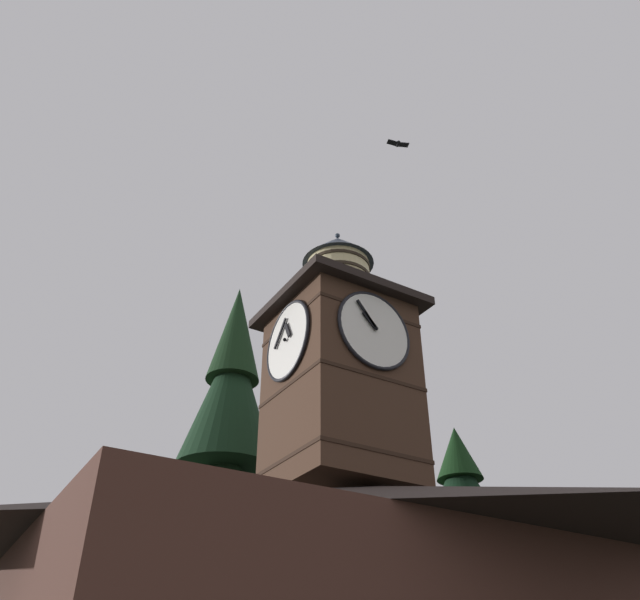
{
  "coord_description": "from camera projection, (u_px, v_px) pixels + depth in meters",
  "views": [
    {
      "loc": [
        9.53,
        11.98,
        2.1
      ],
      "look_at": [
        1.03,
        -2.02,
        12.8
      ],
      "focal_mm": 35.86,
      "sensor_mm": 36.0,
      "label": 1
    }
  ],
  "objects": [
    {
      "name": "clock_tower",
      "position": [
        340.0,
        369.0,
        17.84
      ],
      "size": [
        3.99,
        3.99,
        8.37
      ],
      "color": "#422B1E",
      "rests_on": "building_main"
    },
    {
      "name": "moon",
      "position": [
        295.0,
        570.0,
        48.49
      ],
      "size": [
        1.73,
        1.73,
        1.73
      ],
      "color": "silver"
    },
    {
      "name": "pine_tree_behind",
      "position": [
        220.0,
        524.0,
        20.56
      ],
      "size": [
        6.36,
        6.36,
        16.47
      ],
      "color": "#473323",
      "rests_on": "ground_plane"
    },
    {
      "name": "flying_bird_high",
      "position": [
        398.0,
        144.0,
        19.38
      ],
      "size": [
        0.7,
        0.37,
        0.14
      ],
      "color": "black"
    }
  ]
}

